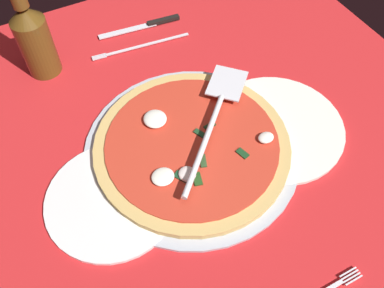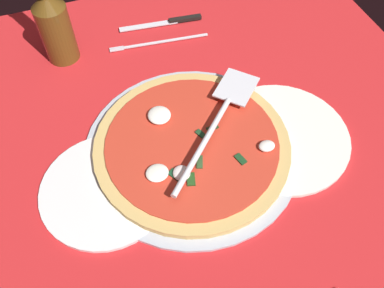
{
  "view_description": "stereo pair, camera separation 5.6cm",
  "coord_description": "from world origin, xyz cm",
  "views": [
    {
      "loc": [
        -16.8,
        -33.19,
        58.61
      ],
      "look_at": [
        2.1,
        2.83,
        2.04
      ],
      "focal_mm": 37.97,
      "sensor_mm": 36.0,
      "label": 1
    },
    {
      "loc": [
        -11.65,
        -35.45,
        58.61
      ],
      "look_at": [
        2.1,
        2.83,
        2.04
      ],
      "focal_mm": 37.97,
      "sensor_mm": 36.0,
      "label": 2
    }
  ],
  "objects": [
    {
      "name": "ground_plane",
      "position": [
        0.0,
        0.0,
        -0.4
      ],
      "size": [
        105.44,
        105.44,
        0.8
      ],
      "primitive_type": "cube",
      "color": "red"
    },
    {
      "name": "checker_pattern",
      "position": [
        -0.0,
        -0.0,
        0.05
      ],
      "size": [
        105.44,
        105.44,
        0.1
      ],
      "color": "white",
      "rests_on": "ground_plane"
    },
    {
      "name": "pizza_pan",
      "position": [
        2.1,
        2.83,
        0.57
      ],
      "size": [
        37.53,
        37.53,
        0.94
      ],
      "primitive_type": "cylinder",
      "color": "#ADB6C3",
      "rests_on": "ground_plane"
    },
    {
      "name": "dinner_plate_left",
      "position": [
        -13.86,
        0.33,
        0.6
      ],
      "size": [
        21.45,
        21.45,
        1.0
      ],
      "primitive_type": "cylinder",
      "color": "silver",
      "rests_on": "ground_plane"
    },
    {
      "name": "dinner_plate_right",
      "position": [
        17.86,
        -0.21,
        0.6
      ],
      "size": [
        24.53,
        24.53,
        1.0
      ],
      "primitive_type": "cylinder",
      "color": "white",
      "rests_on": "ground_plane"
    },
    {
      "name": "pizza",
      "position": [
        2.04,
        2.83,
        1.83
      ],
      "size": [
        33.88,
        33.88,
        2.8
      ],
      "color": "tan",
      "rests_on": "pizza_pan"
    },
    {
      "name": "pizza_server",
      "position": [
        7.58,
        4.87,
        4.2
      ],
      "size": [
        23.55,
        23.29,
        1.0
      ],
      "rotation": [
        0.0,
        0.0,
        0.78
      ],
      "color": "silver",
      "rests_on": "pizza"
    },
    {
      "name": "place_setting_far",
      "position": [
        6.89,
        34.36,
        0.45
      ],
      "size": [
        22.08,
        15.18,
        1.4
      ],
      "rotation": [
        0.0,
        0.0,
        3.04
      ],
      "color": "white",
      "rests_on": "ground_plane"
    },
    {
      "name": "beer_bottle",
      "position": [
        -14.95,
        34.29,
        8.88
      ],
      "size": [
        6.45,
        6.45,
        23.64
      ],
      "color": "#543913",
      "rests_on": "ground_plane"
    }
  ]
}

